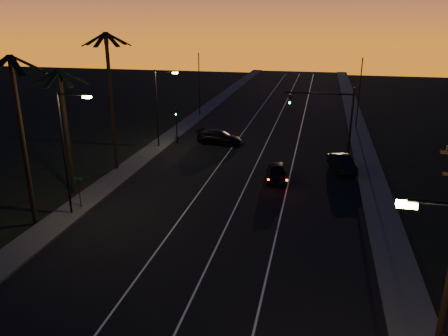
% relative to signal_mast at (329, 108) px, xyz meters
% --- Properties ---
extents(road, '(20.00, 170.00, 0.01)m').
position_rel_signal_mast_xyz_m(road, '(-7.14, -9.99, -4.78)').
color(road, black).
rests_on(road, ground).
extents(sidewalk_left, '(2.40, 170.00, 0.16)m').
position_rel_signal_mast_xyz_m(sidewalk_left, '(-18.34, -9.99, -4.70)').
color(sidewalk_left, '#343432').
rests_on(sidewalk_left, ground).
extents(sidewalk_right, '(2.40, 170.00, 0.16)m').
position_rel_signal_mast_xyz_m(sidewalk_right, '(4.06, -9.99, -4.70)').
color(sidewalk_right, '#343432').
rests_on(sidewalk_right, ground).
extents(lane_stripe_left, '(0.12, 160.00, 0.01)m').
position_rel_signal_mast_xyz_m(lane_stripe_left, '(-10.14, -9.99, -4.76)').
color(lane_stripe_left, silver).
rests_on(lane_stripe_left, road).
extents(lane_stripe_mid, '(0.12, 160.00, 0.01)m').
position_rel_signal_mast_xyz_m(lane_stripe_mid, '(-6.64, -9.99, -4.76)').
color(lane_stripe_mid, silver).
rests_on(lane_stripe_mid, road).
extents(lane_stripe_right, '(0.12, 160.00, 0.01)m').
position_rel_signal_mast_xyz_m(lane_stripe_right, '(-3.14, -9.99, -4.76)').
color(lane_stripe_right, silver).
rests_on(lane_stripe_right, road).
extents(palm_near, '(4.25, 4.16, 11.53)m').
position_rel_signal_mast_xyz_m(palm_near, '(-19.74, -21.99, 2.29)').
color(palm_near, black).
rests_on(palm_near, ground).
extents(palm_mid, '(4.25, 4.16, 10.03)m').
position_rel_signal_mast_xyz_m(palm_mid, '(-20.34, -15.99, 1.47)').
color(palm_mid, black).
rests_on(palm_mid, ground).
extents(palm_far, '(4.25, 4.16, 12.53)m').
position_rel_signal_mast_xyz_m(palm_far, '(-19.34, -9.99, 2.83)').
color(palm_far, black).
rests_on(palm_far, ground).
extents(streetlight_left_near, '(2.55, 0.26, 9.00)m').
position_rel_signal_mast_xyz_m(streetlight_left_near, '(-17.84, -19.99, 0.54)').
color(streetlight_left_near, black).
rests_on(streetlight_left_near, ground).
extents(streetlight_left_far, '(2.55, 0.26, 8.50)m').
position_rel_signal_mast_xyz_m(streetlight_left_far, '(-17.82, -1.99, 0.28)').
color(streetlight_left_far, black).
rests_on(streetlight_left_far, ground).
extents(street_sign, '(0.70, 0.06, 2.60)m').
position_rel_signal_mast_xyz_m(street_sign, '(-17.94, -18.99, -3.13)').
color(street_sign, black).
rests_on(street_sign, ground).
extents(signal_mast, '(7.10, 0.41, 7.00)m').
position_rel_signal_mast_xyz_m(signal_mast, '(0.00, 0.00, 0.00)').
color(signal_mast, black).
rests_on(signal_mast, ground).
extents(signal_post, '(0.28, 0.37, 4.20)m').
position_rel_signal_mast_xyz_m(signal_post, '(-16.64, -0.01, -1.89)').
color(signal_post, black).
rests_on(signal_post, ground).
extents(far_pole_left, '(0.14, 0.14, 9.00)m').
position_rel_signal_mast_xyz_m(far_pole_left, '(-18.14, 15.01, -0.28)').
color(far_pole_left, black).
rests_on(far_pole_left, ground).
extents(far_pole_right, '(0.14, 0.14, 9.00)m').
position_rel_signal_mast_xyz_m(far_pole_right, '(3.86, 12.01, -0.28)').
color(far_pole_right, black).
rests_on(far_pole_right, ground).
extents(lead_car, '(2.35, 5.12, 1.51)m').
position_rel_signal_mast_xyz_m(lead_car, '(-4.23, -9.56, -4.02)').
color(lead_car, black).
rests_on(lead_car, road).
extents(right_car, '(2.82, 4.77, 1.49)m').
position_rel_signal_mast_xyz_m(right_car, '(1.51, -5.77, -4.03)').
color(right_car, black).
rests_on(right_car, road).
extents(cross_car, '(5.47, 2.86, 1.51)m').
position_rel_signal_mast_xyz_m(cross_car, '(-11.84, 0.81, -4.01)').
color(cross_car, black).
rests_on(cross_car, road).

